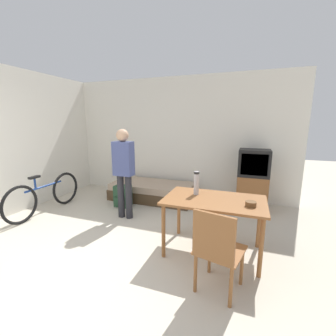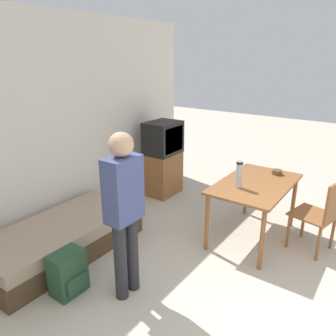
{
  "view_description": "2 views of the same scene",
  "coord_description": "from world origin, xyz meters",
  "px_view_note": "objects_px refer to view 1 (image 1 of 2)",
  "views": [
    {
      "loc": [
        1.79,
        -1.72,
        1.71
      ],
      "look_at": [
        0.54,
        1.71,
        0.96
      ],
      "focal_mm": 24.0,
      "sensor_mm": 36.0,
      "label": 1
    },
    {
      "loc": [
        -2.17,
        -0.21,
        2.2
      ],
      "look_at": [
        0.52,
        1.71,
        1.05
      ],
      "focal_mm": 35.0,
      "sensor_mm": 36.0,
      "label": 2
    }
  ],
  "objects_px": {
    "tv": "(253,180)",
    "backpack": "(123,196)",
    "dining_table": "(214,205)",
    "thermos_flask": "(196,182)",
    "wooden_chair": "(217,248)",
    "person_standing": "(124,168)",
    "bicycle": "(45,195)",
    "mate_bowl": "(251,204)",
    "daybed": "(153,191)"
  },
  "relations": [
    {
      "from": "wooden_chair",
      "to": "thermos_flask",
      "type": "relative_size",
      "value": 2.85
    },
    {
      "from": "backpack",
      "to": "wooden_chair",
      "type": "bearing_deg",
      "value": -39.9
    },
    {
      "from": "daybed",
      "to": "person_standing",
      "type": "bearing_deg",
      "value": -93.61
    },
    {
      "from": "bicycle",
      "to": "mate_bowl",
      "type": "xyz_separation_m",
      "value": [
        3.66,
        -0.37,
        0.43
      ]
    },
    {
      "from": "dining_table",
      "to": "wooden_chair",
      "type": "relative_size",
      "value": 1.4
    },
    {
      "from": "daybed",
      "to": "person_standing",
      "type": "height_order",
      "value": "person_standing"
    },
    {
      "from": "dining_table",
      "to": "bicycle",
      "type": "bearing_deg",
      "value": 175.37
    },
    {
      "from": "person_standing",
      "to": "mate_bowl",
      "type": "xyz_separation_m",
      "value": [
        2.11,
        -0.69,
        -0.15
      ]
    },
    {
      "from": "tv",
      "to": "backpack",
      "type": "height_order",
      "value": "tv"
    },
    {
      "from": "daybed",
      "to": "thermos_flask",
      "type": "bearing_deg",
      "value": -49.21
    },
    {
      "from": "bicycle",
      "to": "mate_bowl",
      "type": "relative_size",
      "value": 13.63
    },
    {
      "from": "mate_bowl",
      "to": "dining_table",
      "type": "bearing_deg",
      "value": 165.72
    },
    {
      "from": "backpack",
      "to": "daybed",
      "type": "bearing_deg",
      "value": 57.13
    },
    {
      "from": "tv",
      "to": "dining_table",
      "type": "xyz_separation_m",
      "value": [
        -0.48,
        -1.74,
        0.04
      ]
    },
    {
      "from": "dining_table",
      "to": "backpack",
      "type": "xyz_separation_m",
      "value": [
        -2.0,
        1.04,
        -0.44
      ]
    },
    {
      "from": "tv",
      "to": "backpack",
      "type": "distance_m",
      "value": 2.61
    },
    {
      "from": "daybed",
      "to": "tv",
      "type": "xyz_separation_m",
      "value": [
        2.09,
        0.08,
        0.43
      ]
    },
    {
      "from": "mate_bowl",
      "to": "backpack",
      "type": "bearing_deg",
      "value": 154.67
    },
    {
      "from": "dining_table",
      "to": "backpack",
      "type": "height_order",
      "value": "dining_table"
    },
    {
      "from": "bicycle",
      "to": "backpack",
      "type": "xyz_separation_m",
      "value": [
        1.22,
        0.78,
        -0.13
      ]
    },
    {
      "from": "thermos_flask",
      "to": "tv",
      "type": "bearing_deg",
      "value": 65.34
    },
    {
      "from": "wooden_chair",
      "to": "person_standing",
      "type": "xyz_separation_m",
      "value": [
        -1.82,
        1.33,
        0.42
      ]
    },
    {
      "from": "bicycle",
      "to": "backpack",
      "type": "height_order",
      "value": "bicycle"
    },
    {
      "from": "dining_table",
      "to": "wooden_chair",
      "type": "height_order",
      "value": "wooden_chair"
    },
    {
      "from": "bicycle",
      "to": "backpack",
      "type": "distance_m",
      "value": 1.45
    },
    {
      "from": "tv",
      "to": "person_standing",
      "type": "height_order",
      "value": "person_standing"
    },
    {
      "from": "daybed",
      "to": "tv",
      "type": "bearing_deg",
      "value": 2.15
    },
    {
      "from": "dining_table",
      "to": "thermos_flask",
      "type": "distance_m",
      "value": 0.39
    },
    {
      "from": "daybed",
      "to": "bicycle",
      "type": "relative_size",
      "value": 1.09
    },
    {
      "from": "wooden_chair",
      "to": "backpack",
      "type": "bearing_deg",
      "value": 140.1
    },
    {
      "from": "bicycle",
      "to": "person_standing",
      "type": "distance_m",
      "value": 1.68
    },
    {
      "from": "daybed",
      "to": "person_standing",
      "type": "relative_size",
      "value": 1.16
    },
    {
      "from": "dining_table",
      "to": "mate_bowl",
      "type": "distance_m",
      "value": 0.47
    },
    {
      "from": "tv",
      "to": "thermos_flask",
      "type": "relative_size",
      "value": 3.79
    },
    {
      "from": "tv",
      "to": "thermos_flask",
      "type": "height_order",
      "value": "tv"
    },
    {
      "from": "person_standing",
      "to": "backpack",
      "type": "xyz_separation_m",
      "value": [
        -0.33,
        0.46,
        -0.71
      ]
    },
    {
      "from": "tv",
      "to": "backpack",
      "type": "xyz_separation_m",
      "value": [
        -2.48,
        -0.7,
        -0.39
      ]
    },
    {
      "from": "daybed",
      "to": "thermos_flask",
      "type": "xyz_separation_m",
      "value": [
        1.34,
        -1.55,
        0.73
      ]
    },
    {
      "from": "person_standing",
      "to": "wooden_chair",
      "type": "bearing_deg",
      "value": -36.28
    },
    {
      "from": "wooden_chair",
      "to": "person_standing",
      "type": "distance_m",
      "value": 2.29
    },
    {
      "from": "daybed",
      "to": "mate_bowl",
      "type": "distance_m",
      "value": 2.77
    },
    {
      "from": "tv",
      "to": "mate_bowl",
      "type": "height_order",
      "value": "tv"
    },
    {
      "from": "thermos_flask",
      "to": "person_standing",
      "type": "bearing_deg",
      "value": 161.46
    },
    {
      "from": "wooden_chair",
      "to": "backpack",
      "type": "height_order",
      "value": "wooden_chair"
    },
    {
      "from": "mate_bowl",
      "to": "daybed",
      "type": "bearing_deg",
      "value": 139.04
    },
    {
      "from": "person_standing",
      "to": "thermos_flask",
      "type": "bearing_deg",
      "value": -18.54
    },
    {
      "from": "thermos_flask",
      "to": "mate_bowl",
      "type": "relative_size",
      "value": 2.55
    },
    {
      "from": "mate_bowl",
      "to": "thermos_flask",
      "type": "bearing_deg",
      "value": 162.51
    },
    {
      "from": "daybed",
      "to": "mate_bowl",
      "type": "relative_size",
      "value": 14.8
    },
    {
      "from": "dining_table",
      "to": "thermos_flask",
      "type": "xyz_separation_m",
      "value": [
        -0.26,
        0.11,
        0.26
      ]
    }
  ]
}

